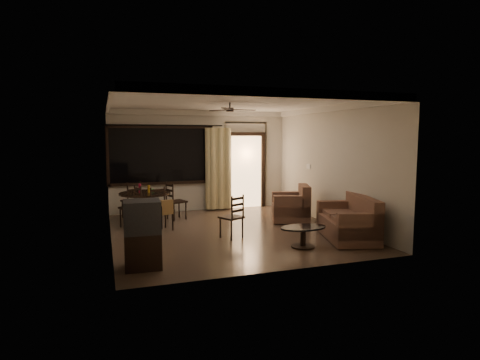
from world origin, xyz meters
name	(u,v)px	position (x,y,z in m)	size (l,w,h in m)	color
ground	(230,231)	(0.00, 0.00, 0.00)	(5.50, 5.50, 0.00)	#7F6651
room_shell	(231,146)	(0.59, 1.77, 1.83)	(5.50, 6.70, 5.50)	beige
dining_table	(145,199)	(-1.69, 1.40, 0.59)	(1.20, 1.20, 0.97)	black
dining_chair_west	(131,215)	(-2.04, 1.11, 0.28)	(0.54, 0.54, 0.95)	black
dining_chair_east	(176,208)	(-0.90, 1.68, 0.28)	(0.54, 0.54, 0.95)	black
dining_chair_south	(162,217)	(-1.40, 0.59, 0.31)	(0.54, 0.57, 0.95)	black
dining_chair_north	(132,208)	(-1.95, 2.14, 0.28)	(0.54, 0.54, 0.95)	black
tv_cabinet	(143,234)	(-2.05, -1.89, 0.54)	(0.60, 0.54, 1.08)	black
sofa	(350,222)	(2.11, -1.42, 0.34)	(1.25, 1.78, 0.86)	#43251F
armchair	(293,207)	(1.77, 0.50, 0.36)	(1.12, 1.12, 0.88)	#43251F
coffee_table	(303,234)	(0.91, -1.67, 0.26)	(0.90, 0.54, 0.40)	black
side_chair	(232,225)	(-0.14, -0.56, 0.27)	(0.54, 0.54, 0.90)	black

